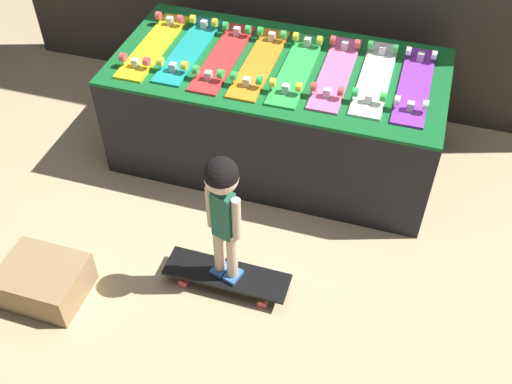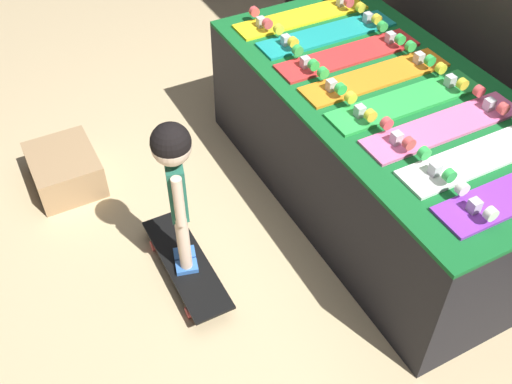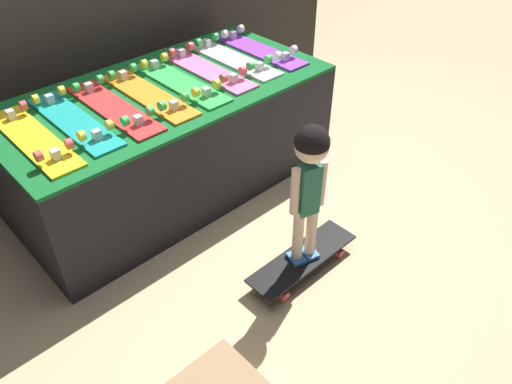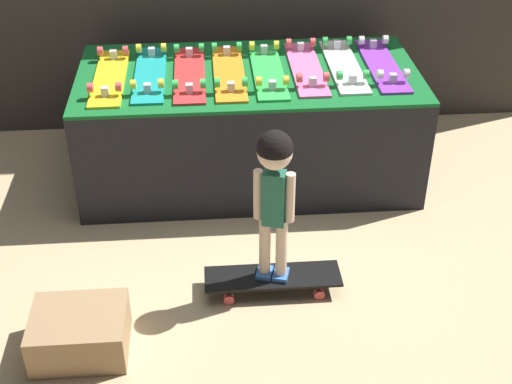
{
  "view_description": "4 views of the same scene",
  "coord_description": "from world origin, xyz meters",
  "px_view_note": "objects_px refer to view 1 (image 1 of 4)",
  "views": [
    {
      "loc": [
        0.76,
        -2.37,
        2.65
      ],
      "look_at": [
        0.09,
        -0.18,
        0.36
      ],
      "focal_mm": 42.0,
      "sensor_mm": 36.0,
      "label": 1
    },
    {
      "loc": [
        1.79,
        -1.1,
        2.29
      ],
      "look_at": [
        0.01,
        -0.16,
        0.35
      ],
      "focal_mm": 42.0,
      "sensor_mm": 36.0,
      "label": 2
    },
    {
      "loc": [
        -1.43,
        -1.75,
        2.02
      ],
      "look_at": [
        -0.03,
        -0.26,
        0.4
      ],
      "focal_mm": 35.0,
      "sensor_mm": 36.0,
      "label": 3
    },
    {
      "loc": [
        -0.26,
        -3.25,
        2.38
      ],
      "look_at": [
        -0.02,
        -0.24,
        0.38
      ],
      "focal_mm": 50.0,
      "sensor_mm": 36.0,
      "label": 4
    }
  ],
  "objects_px": {
    "skateboard_yellow_on_rack": "(154,44)",
    "skateboard_orange_on_rack": "(260,61)",
    "skateboard_red_on_rack": "(223,56)",
    "skateboard_white_on_rack": "(375,76)",
    "skateboard_green_on_rack": "(297,67)",
    "child": "(223,199)",
    "skateboard_teal_on_rack": "(190,48)",
    "skateboard_on_floor": "(227,275)",
    "storage_box": "(44,281)",
    "skateboard_pink_on_rack": "(336,71)",
    "skateboard_purple_on_rack": "(415,84)"
  },
  "relations": [
    {
      "from": "skateboard_red_on_rack",
      "to": "child",
      "type": "xyz_separation_m",
      "value": [
        0.38,
        -1.1,
        -0.05
      ]
    },
    {
      "from": "skateboard_yellow_on_rack",
      "to": "skateboard_orange_on_rack",
      "type": "xyz_separation_m",
      "value": [
        0.68,
        0.01,
        0.0
      ]
    },
    {
      "from": "skateboard_orange_on_rack",
      "to": "skateboard_white_on_rack",
      "type": "bearing_deg",
      "value": 3.79
    },
    {
      "from": "skateboard_teal_on_rack",
      "to": "skateboard_white_on_rack",
      "type": "bearing_deg",
      "value": 1.47
    },
    {
      "from": "skateboard_white_on_rack",
      "to": "skateboard_green_on_rack",
      "type": "bearing_deg",
      "value": -174.54
    },
    {
      "from": "skateboard_orange_on_rack",
      "to": "skateboard_green_on_rack",
      "type": "distance_m",
      "value": 0.23
    },
    {
      "from": "skateboard_white_on_rack",
      "to": "storage_box",
      "type": "relative_size",
      "value": 1.84
    },
    {
      "from": "skateboard_teal_on_rack",
      "to": "storage_box",
      "type": "bearing_deg",
      "value": -101.48
    },
    {
      "from": "skateboard_yellow_on_rack",
      "to": "skateboard_white_on_rack",
      "type": "distance_m",
      "value": 1.36
    },
    {
      "from": "skateboard_green_on_rack",
      "to": "skateboard_on_floor",
      "type": "height_order",
      "value": "skateboard_green_on_rack"
    },
    {
      "from": "skateboard_green_on_rack",
      "to": "skateboard_white_on_rack",
      "type": "relative_size",
      "value": 1.0
    },
    {
      "from": "skateboard_white_on_rack",
      "to": "skateboard_yellow_on_rack",
      "type": "bearing_deg",
      "value": -177.78
    },
    {
      "from": "skateboard_red_on_rack",
      "to": "skateboard_purple_on_rack",
      "type": "distance_m",
      "value": 1.13
    },
    {
      "from": "skateboard_yellow_on_rack",
      "to": "skateboard_teal_on_rack",
      "type": "distance_m",
      "value": 0.23
    },
    {
      "from": "skateboard_green_on_rack",
      "to": "skateboard_white_on_rack",
      "type": "xyz_separation_m",
      "value": [
        0.45,
        0.04,
        0.0
      ]
    },
    {
      "from": "skateboard_orange_on_rack",
      "to": "skateboard_white_on_rack",
      "type": "relative_size",
      "value": 1.0
    },
    {
      "from": "skateboard_yellow_on_rack",
      "to": "skateboard_purple_on_rack",
      "type": "distance_m",
      "value": 1.58
    },
    {
      "from": "child",
      "to": "storage_box",
      "type": "distance_m",
      "value": 1.11
    },
    {
      "from": "skateboard_teal_on_rack",
      "to": "child",
      "type": "xyz_separation_m",
      "value": [
        0.6,
        -1.12,
        -0.05
      ]
    },
    {
      "from": "skateboard_green_on_rack",
      "to": "child",
      "type": "distance_m",
      "value": 1.11
    },
    {
      "from": "skateboard_green_on_rack",
      "to": "skateboard_yellow_on_rack",
      "type": "bearing_deg",
      "value": -179.4
    },
    {
      "from": "skateboard_green_on_rack",
      "to": "child",
      "type": "height_order",
      "value": "child"
    },
    {
      "from": "skateboard_pink_on_rack",
      "to": "skateboard_yellow_on_rack",
      "type": "bearing_deg",
      "value": -178.12
    },
    {
      "from": "skateboard_yellow_on_rack",
      "to": "skateboard_green_on_rack",
      "type": "distance_m",
      "value": 0.9
    },
    {
      "from": "skateboard_red_on_rack",
      "to": "skateboard_on_floor",
      "type": "bearing_deg",
      "value": -70.97
    },
    {
      "from": "skateboard_yellow_on_rack",
      "to": "skateboard_red_on_rack",
      "type": "bearing_deg",
      "value": 0.44
    },
    {
      "from": "skateboard_green_on_rack",
      "to": "skateboard_on_floor",
      "type": "xyz_separation_m",
      "value": [
        -0.07,
        -1.1,
        -0.63
      ]
    },
    {
      "from": "skateboard_teal_on_rack",
      "to": "child",
      "type": "distance_m",
      "value": 1.27
    },
    {
      "from": "skateboard_red_on_rack",
      "to": "skateboard_orange_on_rack",
      "type": "distance_m",
      "value": 0.23
    },
    {
      "from": "skateboard_teal_on_rack",
      "to": "storage_box",
      "type": "height_order",
      "value": "skateboard_teal_on_rack"
    },
    {
      "from": "skateboard_purple_on_rack",
      "to": "child",
      "type": "height_order",
      "value": "child"
    },
    {
      "from": "skateboard_orange_on_rack",
      "to": "child",
      "type": "relative_size",
      "value": 0.96
    },
    {
      "from": "skateboard_pink_on_rack",
      "to": "skateboard_white_on_rack",
      "type": "height_order",
      "value": "same"
    },
    {
      "from": "skateboard_purple_on_rack",
      "to": "storage_box",
      "type": "relative_size",
      "value": 1.84
    },
    {
      "from": "skateboard_pink_on_rack",
      "to": "skateboard_orange_on_rack",
      "type": "bearing_deg",
      "value": -176.28
    },
    {
      "from": "skateboard_purple_on_rack",
      "to": "skateboard_on_floor",
      "type": "height_order",
      "value": "skateboard_purple_on_rack"
    },
    {
      "from": "skateboard_green_on_rack",
      "to": "skateboard_pink_on_rack",
      "type": "relative_size",
      "value": 1.0
    },
    {
      "from": "skateboard_yellow_on_rack",
      "to": "skateboard_teal_on_rack",
      "type": "height_order",
      "value": "same"
    },
    {
      "from": "skateboard_yellow_on_rack",
      "to": "child",
      "type": "xyz_separation_m",
      "value": [
        0.83,
        -1.09,
        -0.05
      ]
    },
    {
      "from": "skateboard_purple_on_rack",
      "to": "storage_box",
      "type": "distance_m",
      "value": 2.3
    },
    {
      "from": "skateboard_green_on_rack",
      "to": "child",
      "type": "xyz_separation_m",
      "value": [
        -0.07,
        -1.1,
        -0.05
      ]
    },
    {
      "from": "skateboard_white_on_rack",
      "to": "skateboard_on_floor",
      "type": "bearing_deg",
      "value": -114.63
    },
    {
      "from": "skateboard_orange_on_rack",
      "to": "skateboard_green_on_rack",
      "type": "bearing_deg",
      "value": 0.43
    },
    {
      "from": "skateboard_white_on_rack",
      "to": "child",
      "type": "xyz_separation_m",
      "value": [
        -0.53,
        -1.15,
        -0.05
      ]
    },
    {
      "from": "skateboard_on_floor",
      "to": "storage_box",
      "type": "distance_m",
      "value": 0.96
    },
    {
      "from": "skateboard_red_on_rack",
      "to": "skateboard_white_on_rack",
      "type": "bearing_deg",
      "value": 3.11
    },
    {
      "from": "skateboard_orange_on_rack",
      "to": "skateboard_white_on_rack",
      "type": "height_order",
      "value": "same"
    },
    {
      "from": "storage_box",
      "to": "child",
      "type": "bearing_deg",
      "value": 20.45
    },
    {
      "from": "skateboard_teal_on_rack",
      "to": "skateboard_pink_on_rack",
      "type": "xyz_separation_m",
      "value": [
        0.9,
        0.01,
        0.0
      ]
    },
    {
      "from": "skateboard_white_on_rack",
      "to": "child",
      "type": "distance_m",
      "value": 1.26
    }
  ]
}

